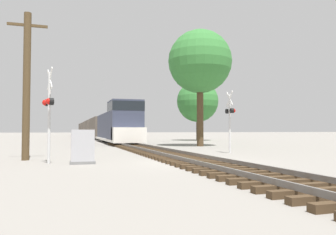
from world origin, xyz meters
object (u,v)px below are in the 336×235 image
freight_train (93,128)px  relay_cabinet (83,147)px  crossing_signal_near (49,107)px  utility_pole (27,84)px  crossing_signal_far (230,115)px  tree_far_right (200,62)px  tree_mid_background (198,101)px

freight_train → relay_cabinet: freight_train is taller
crossing_signal_near → utility_pole: bearing=-165.8°
crossing_signal_far → tree_far_right: tree_far_right is taller
tree_mid_background → crossing_signal_near: bearing=-123.7°
crossing_signal_near → tree_mid_background: tree_mid_background is taller
tree_mid_background → freight_train: bearing=115.5°
utility_pole → tree_far_right: (13.08, 9.88, 3.85)m
crossing_signal_far → utility_pole: size_ratio=0.54×
utility_pole → tree_mid_background: bearing=52.6°
freight_train → tree_far_right: (6.00, -40.62, 5.67)m
crossing_signal_far → relay_cabinet: size_ratio=2.67×
relay_cabinet → utility_pole: size_ratio=0.20×
relay_cabinet → utility_pole: bearing=134.2°
tree_far_right → tree_mid_background: size_ratio=1.25×
freight_train → relay_cabinet: size_ratio=56.70×
crossing_signal_near → crossing_signal_far: bearing=94.0°
tree_far_right → crossing_signal_far: bearing=-100.7°
crossing_signal_near → relay_cabinet: bearing=55.1°
crossing_signal_near → relay_cabinet: size_ratio=2.82×
crossing_signal_near → tree_far_right: (11.99, 11.91, 5.06)m
relay_cabinet → utility_pole: (-2.48, 2.55, 2.89)m
utility_pole → tree_far_right: 16.84m
crossing_signal_far → relay_cabinet: bearing=118.3°
crossing_signal_near → relay_cabinet: (1.39, -0.52, -1.69)m
crossing_signal_near → tree_far_right: 17.64m
tree_far_right → freight_train: bearing=98.4°
crossing_signal_near → tree_far_right: bearing=120.6°
crossing_signal_far → tree_mid_background: bearing=-13.3°
tree_mid_background → crossing_signal_far: bearing=-108.0°
crossing_signal_near → tree_mid_background: (18.08, 27.14, 3.01)m
crossing_signal_near → utility_pole: size_ratio=0.58×
crossing_signal_far → tree_mid_background: tree_mid_background is taller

